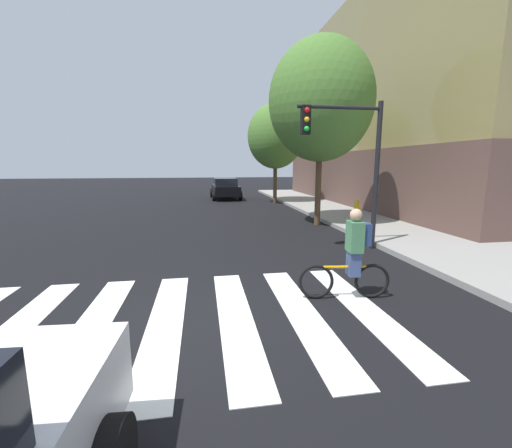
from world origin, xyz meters
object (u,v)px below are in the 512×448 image
sedan_mid (225,188)px  cyclist (352,255)px  fire_hydrant (357,209)px  street_tree_near (321,101)px  traffic_light_near (351,150)px  street_tree_mid (276,136)px

sedan_mid → cyclist: bearing=-87.0°
sedan_mid → cyclist: size_ratio=2.58×
fire_hydrant → street_tree_near: street_tree_near is taller
cyclist → fire_hydrant: (4.11, 8.18, -0.31)m
cyclist → traffic_light_near: (1.46, 3.42, 2.02)m
traffic_light_near → street_tree_near: size_ratio=0.58×
street_tree_mid → traffic_light_near: bearing=-92.5°
street_tree_mid → fire_hydrant: bearing=-73.5°
sedan_mid → fire_hydrant: sedan_mid is taller
cyclist → street_tree_near: street_tree_near is taller
traffic_light_near → street_tree_near: (0.55, 4.02, 2.05)m
traffic_light_near → cyclist: bearing=-113.2°
traffic_light_near → fire_hydrant: size_ratio=5.38×
cyclist → fire_hydrant: bearing=63.3°
traffic_light_near → street_tree_mid: 12.02m
street_tree_near → street_tree_mid: street_tree_near is taller
fire_hydrant → street_tree_mid: (-2.13, 7.17, 3.68)m
fire_hydrant → street_tree_mid: street_tree_mid is taller
cyclist → street_tree_mid: street_tree_mid is taller
street_tree_near → street_tree_mid: (-0.03, 7.91, -0.70)m
traffic_light_near → street_tree_mid: size_ratio=0.67×
sedan_mid → cyclist: (0.99, -18.68, 0.07)m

